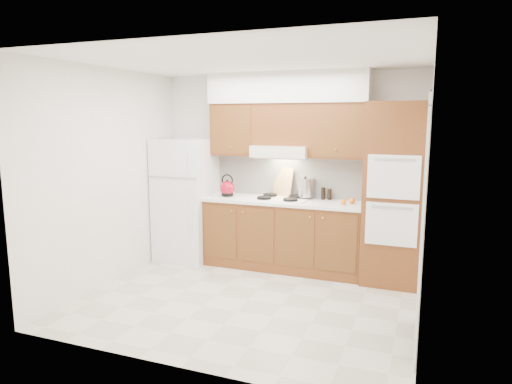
# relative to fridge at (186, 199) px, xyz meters

# --- Properties ---
(floor) EXTENTS (3.60, 3.60, 0.00)m
(floor) POSITION_rel_fridge_xyz_m (1.41, -1.14, -0.86)
(floor) COLOR beige
(floor) RESTS_ON ground
(ceiling) EXTENTS (3.60, 3.60, 0.00)m
(ceiling) POSITION_rel_fridge_xyz_m (1.41, -1.14, 1.74)
(ceiling) COLOR white
(ceiling) RESTS_ON wall_back
(wall_back) EXTENTS (3.60, 0.02, 2.60)m
(wall_back) POSITION_rel_fridge_xyz_m (1.41, 0.36, 0.44)
(wall_back) COLOR white
(wall_back) RESTS_ON floor
(wall_left) EXTENTS (0.02, 3.00, 2.60)m
(wall_left) POSITION_rel_fridge_xyz_m (-0.40, -1.14, 0.44)
(wall_left) COLOR white
(wall_left) RESTS_ON floor
(wall_right) EXTENTS (0.02, 3.00, 2.60)m
(wall_right) POSITION_rel_fridge_xyz_m (3.21, -1.14, 0.44)
(wall_right) COLOR white
(wall_right) RESTS_ON floor
(fridge) EXTENTS (0.75, 0.72, 1.72)m
(fridge) POSITION_rel_fridge_xyz_m (0.00, 0.00, 0.00)
(fridge) COLOR white
(fridge) RESTS_ON floor
(base_cabinets) EXTENTS (2.11, 0.60, 0.90)m
(base_cabinets) POSITION_rel_fridge_xyz_m (1.43, 0.06, -0.41)
(base_cabinets) COLOR brown
(base_cabinets) RESTS_ON floor
(countertop) EXTENTS (2.13, 0.62, 0.04)m
(countertop) POSITION_rel_fridge_xyz_m (1.43, 0.05, 0.06)
(countertop) COLOR white
(countertop) RESTS_ON base_cabinets
(backsplash) EXTENTS (2.11, 0.03, 0.56)m
(backsplash) POSITION_rel_fridge_xyz_m (1.43, 0.34, 0.36)
(backsplash) COLOR white
(backsplash) RESTS_ON countertop
(oven_cabinet) EXTENTS (0.70, 0.65, 2.20)m
(oven_cabinet) POSITION_rel_fridge_xyz_m (2.85, 0.03, 0.24)
(oven_cabinet) COLOR brown
(oven_cabinet) RESTS_ON floor
(upper_cab_left) EXTENTS (0.63, 0.33, 0.70)m
(upper_cab_left) POSITION_rel_fridge_xyz_m (0.69, 0.19, 0.99)
(upper_cab_left) COLOR brown
(upper_cab_left) RESTS_ON wall_back
(upper_cab_right) EXTENTS (0.73, 0.33, 0.70)m
(upper_cab_right) POSITION_rel_fridge_xyz_m (2.12, 0.19, 0.99)
(upper_cab_right) COLOR brown
(upper_cab_right) RESTS_ON wall_back
(range_hood) EXTENTS (0.75, 0.45, 0.15)m
(range_hood) POSITION_rel_fridge_xyz_m (1.38, 0.13, 0.71)
(range_hood) COLOR silver
(range_hood) RESTS_ON wall_back
(upper_cab_over_hood) EXTENTS (0.75, 0.33, 0.55)m
(upper_cab_over_hood) POSITION_rel_fridge_xyz_m (1.38, 0.19, 1.06)
(upper_cab_over_hood) COLOR brown
(upper_cab_over_hood) RESTS_ON range_hood
(soffit) EXTENTS (2.13, 0.36, 0.40)m
(soffit) POSITION_rel_fridge_xyz_m (1.43, 0.18, 1.54)
(soffit) COLOR silver
(soffit) RESTS_ON wall_back
(cooktop) EXTENTS (0.74, 0.50, 0.01)m
(cooktop) POSITION_rel_fridge_xyz_m (1.38, 0.07, 0.09)
(cooktop) COLOR white
(cooktop) RESTS_ON countertop
(doorway) EXTENTS (0.02, 0.90, 2.10)m
(doorway) POSITION_rel_fridge_xyz_m (3.19, -1.49, 0.19)
(doorway) COLOR black
(doorway) RESTS_ON floor
(wall_clock) EXTENTS (0.02, 0.30, 0.30)m
(wall_clock) POSITION_rel_fridge_xyz_m (3.19, -0.59, 1.29)
(wall_clock) COLOR #3F3833
(wall_clock) RESTS_ON wall_right
(kettle) EXTENTS (0.23, 0.23, 0.20)m
(kettle) POSITION_rel_fridge_xyz_m (0.63, 0.03, 0.19)
(kettle) COLOR maroon
(kettle) RESTS_ON countertop
(cutting_board) EXTENTS (0.31, 0.20, 0.39)m
(cutting_board) POSITION_rel_fridge_xyz_m (1.36, 0.29, 0.28)
(cutting_board) COLOR #DCB270
(cutting_board) RESTS_ON countertop
(stock_pot) EXTENTS (0.26, 0.26, 0.24)m
(stock_pot) POSITION_rel_fridge_xyz_m (1.68, 0.23, 0.23)
(stock_pot) COLOR silver
(stock_pot) RESTS_ON cooktop
(condiment_a) EXTENTS (0.05, 0.05, 0.18)m
(condiment_a) POSITION_rel_fridge_xyz_m (1.69, 0.23, 0.17)
(condiment_a) COLOR black
(condiment_a) RESTS_ON countertop
(condiment_b) EXTENTS (0.05, 0.05, 0.16)m
(condiment_b) POSITION_rel_fridge_xyz_m (1.92, 0.25, 0.16)
(condiment_b) COLOR black
(condiment_b) RESTS_ON countertop
(condiment_c) EXTENTS (0.05, 0.05, 0.15)m
(condiment_c) POSITION_rel_fridge_xyz_m (2.01, 0.26, 0.15)
(condiment_c) COLOR black
(condiment_c) RESTS_ON countertop
(orange_near) EXTENTS (0.08, 0.08, 0.07)m
(orange_near) POSITION_rel_fridge_xyz_m (2.24, -0.03, 0.12)
(orange_near) COLOR #DF5B0B
(orange_near) RESTS_ON countertop
(orange_far) EXTENTS (0.09, 0.09, 0.08)m
(orange_far) POSITION_rel_fridge_xyz_m (2.33, 0.07, 0.12)
(orange_far) COLOR #FF5A0D
(orange_far) RESTS_ON countertop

